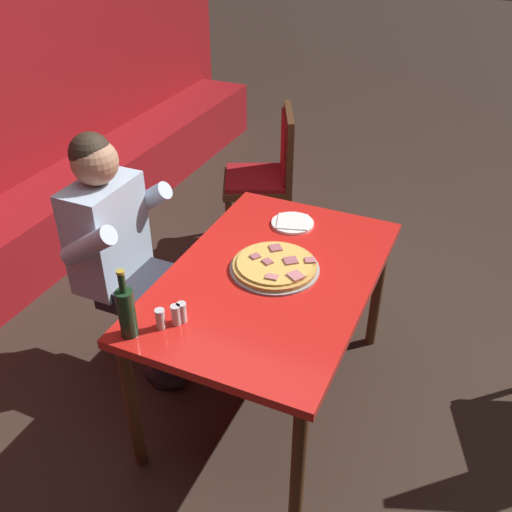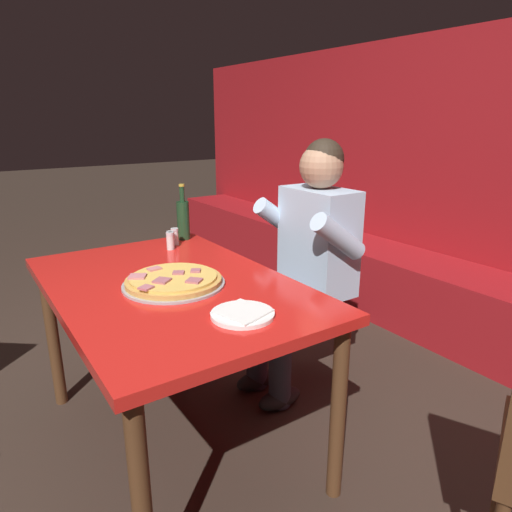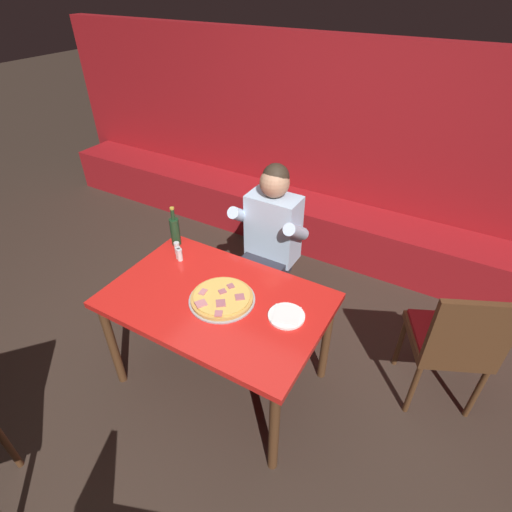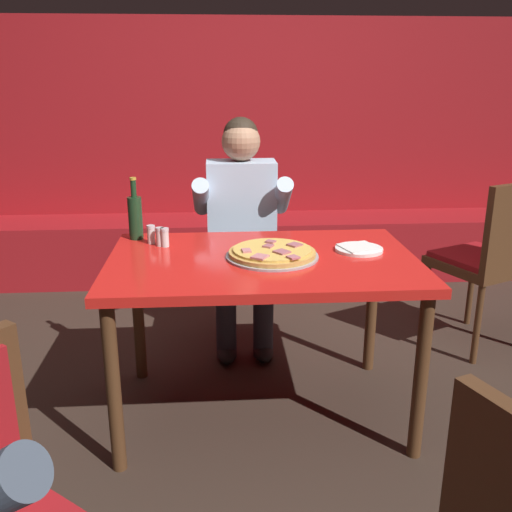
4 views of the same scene
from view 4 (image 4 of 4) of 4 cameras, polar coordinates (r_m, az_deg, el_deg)
ground_plane at (r=2.74m, az=0.60°, el=-15.19°), size 24.00×24.00×0.00m
booth_wall_panel at (r=4.51m, az=-1.61°, el=10.78°), size 6.80×0.16×1.90m
booth_bench at (r=4.35m, az=-1.34°, el=0.81°), size 6.46×0.48×0.46m
main_dining_table at (r=2.45m, az=0.65°, el=-1.97°), size 1.31×0.85×0.75m
pizza at (r=2.41m, az=1.64°, el=0.26°), size 0.39×0.39×0.05m
plate_white_paper at (r=2.55m, az=10.26°, el=0.71°), size 0.21×0.21×0.02m
beer_bottle at (r=2.73m, az=-11.98°, el=3.94°), size 0.07×0.07×0.29m
shaker_parmesan at (r=2.61m, az=-9.57°, el=1.83°), size 0.04×0.04×0.09m
shaker_red_pepper_flakes at (r=2.66m, az=-10.44°, el=2.05°), size 0.04×0.04×0.09m
shaker_oregano at (r=2.60m, az=-9.10°, el=1.76°), size 0.04×0.04×0.09m
diner_seated_blue_shirt at (r=3.13m, az=-1.38°, el=3.20°), size 0.53×0.53×1.27m
dining_chair_far_left at (r=3.35m, az=22.58°, el=0.34°), size 0.58×0.58×0.97m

